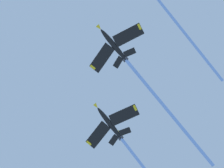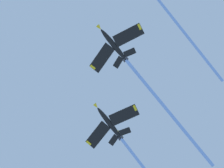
{
  "view_description": "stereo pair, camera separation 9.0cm",
  "coord_description": "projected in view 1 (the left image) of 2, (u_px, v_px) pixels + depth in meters",
  "views": [
    {
      "loc": [
        -22.31,
        10.77,
        1.97
      ],
      "look_at": [
        -58.49,
        26.37,
        108.27
      ],
      "focal_mm": 59.7,
      "sensor_mm": 36.0,
      "label": 1
    },
    {
      "loc": [
        -22.35,
        10.69,
        1.97
      ],
      "look_at": [
        -58.49,
        26.37,
        108.27
      ],
      "focal_mm": 59.7,
      "sensor_mm": 36.0,
      "label": 2
    }
  ],
  "objects": [
    {
      "name": "jet_second",
      "position": [
        139.0,
        75.0,
        111.31
      ],
      "size": [
        28.24,
        47.45,
        17.85
      ],
      "color": "black"
    },
    {
      "name": "jet_third",
      "position": [
        135.0,
        156.0,
        114.86
      ],
      "size": [
        30.94,
        50.46,
        19.22
      ],
      "color": "black"
    }
  ]
}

